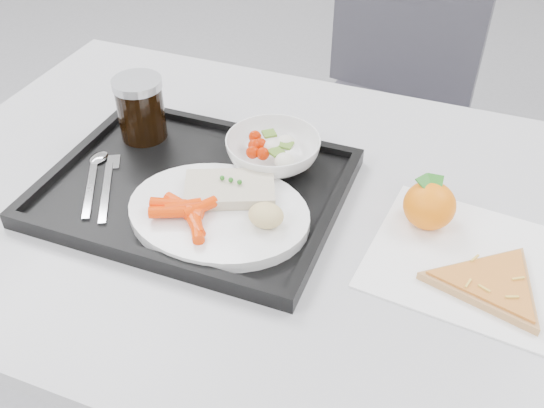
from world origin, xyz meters
TOP-DOWN VIEW (x-y plane):
  - table at (0.00, 0.30)m, footprint 1.20×0.80m
  - chair at (0.03, 1.11)m, footprint 0.48×0.48m
  - tray at (-0.13, 0.28)m, footprint 0.45×0.35m
  - dinner_plate at (-0.06, 0.22)m, footprint 0.27×0.27m
  - fish_fillet at (-0.06, 0.26)m, footprint 0.15×0.13m
  - bread_roll at (0.02, 0.22)m, footprint 0.06×0.06m
  - salad_bowl at (-0.04, 0.38)m, footprint 0.15×0.15m
  - cola_glass at (-0.27, 0.37)m, footprint 0.08×0.08m
  - cutlery at (-0.28, 0.24)m, footprint 0.12×0.16m
  - napkin at (0.29, 0.28)m, footprint 0.27×0.26m
  - tangerine at (0.22, 0.34)m, footprint 0.10×0.10m
  - pizza_slice at (0.33, 0.24)m, footprint 0.23×0.23m
  - carrot_pile at (-0.09, 0.19)m, footprint 0.10×0.09m
  - salad_contents at (-0.03, 0.37)m, footprint 0.09×0.08m

SIDE VIEW (x-z plane):
  - chair at x=0.03m, z-range 0.07..1.00m
  - table at x=0.00m, z-range 0.31..1.06m
  - napkin at x=0.29m, z-range 0.75..0.75m
  - tray at x=-0.13m, z-range 0.75..0.77m
  - pizza_slice at x=0.33m, z-range 0.75..0.77m
  - cutlery at x=-0.28m, z-range 0.76..0.77m
  - dinner_plate at x=-0.06m, z-range 0.77..0.78m
  - tangerine at x=0.22m, z-range 0.75..0.82m
  - salad_bowl at x=-0.04m, z-range 0.77..0.81m
  - fish_fillet at x=-0.06m, z-range 0.78..0.80m
  - carrot_pile at x=-0.09m, z-range 0.78..0.81m
  - bread_roll at x=0.02m, z-range 0.78..0.82m
  - salad_contents at x=-0.03m, z-range 0.79..0.81m
  - cola_glass at x=-0.27m, z-range 0.77..0.88m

